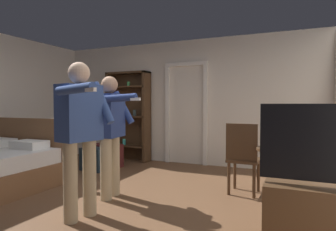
{
  "coord_description": "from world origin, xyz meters",
  "views": [
    {
      "loc": [
        2.29,
        -3.15,
        1.25
      ],
      "look_at": [
        0.81,
        0.2,
        1.11
      ],
      "focal_mm": 31.67,
      "sensor_mm": 36.0,
      "label": 1
    }
  ],
  "objects": [
    {
      "name": "laptop",
      "position": [
        2.08,
        0.74,
        0.75
      ],
      "size": [
        0.38,
        0.39,
        0.15
      ],
      "color": "black",
      "rests_on": "side_table"
    },
    {
      "name": "wall_back",
      "position": [
        0.0,
        2.77,
        1.29
      ],
      "size": [
        5.95,
        0.12,
        2.59
      ],
      "primitive_type": "cube",
      "color": "silver",
      "rests_on": "ground_plane"
    },
    {
      "name": "ground_plane",
      "position": [
        0.0,
        0.0,
        0.0
      ],
      "size": [
        6.28,
        6.28,
        0.0
      ],
      "primitive_type": "plane",
      "color": "brown"
    },
    {
      "name": "bookshelf",
      "position": [
        -1.18,
        2.54,
        1.06
      ],
      "size": [
        0.99,
        0.32,
        1.96
      ],
      "color": "#4C331E",
      "rests_on": "ground_plane"
    },
    {
      "name": "side_table",
      "position": [
        2.12,
        0.78,
        0.47
      ],
      "size": [
        0.64,
        0.64,
        0.7
      ],
      "color": "#4C331E",
      "rests_on": "ground_plane"
    },
    {
      "name": "doorway_frame",
      "position": [
        0.13,
        2.69,
        1.22
      ],
      "size": [
        0.93,
        0.08,
        2.13
      ],
      "color": "white",
      "rests_on": "ground_plane"
    },
    {
      "name": "wooden_chair",
      "position": [
        1.6,
        0.97,
        0.54
      ],
      "size": [
        0.44,
        0.44,
        0.99
      ],
      "color": "#4C331E",
      "rests_on": "ground_plane"
    },
    {
      "name": "tv_flatscreen",
      "position": [
        2.56,
        -0.24,
        0.37
      ],
      "size": [
        1.18,
        0.4,
        1.26
      ],
      "color": "#4C331E",
      "rests_on": "ground_plane"
    },
    {
      "name": "person_striped_shirt",
      "position": [
        -0.0,
        0.14,
        0.93
      ],
      "size": [
        0.72,
        0.57,
        1.62
      ],
      "color": "tan",
      "rests_on": "ground_plane"
    },
    {
      "name": "person_blue_shirt",
      "position": [
        0.13,
        -0.62,
        1.0
      ],
      "size": [
        0.68,
        0.71,
        1.71
      ],
      "color": "tan",
      "rests_on": "ground_plane"
    },
    {
      "name": "suitcase_small",
      "position": [
        -1.21,
        1.71,
        0.23
      ],
      "size": [
        0.64,
        0.45,
        0.46
      ],
      "primitive_type": "cube",
      "rotation": [
        0.0,
        0.0,
        -0.13
      ],
      "color": "#4C1919",
      "rests_on": "ground_plane"
    },
    {
      "name": "bottle_on_table",
      "position": [
        2.26,
        0.7,
        0.82
      ],
      "size": [
        0.06,
        0.06,
        0.27
      ],
      "color": "#1A5410",
      "rests_on": "side_table"
    },
    {
      "name": "suitcase_dark",
      "position": [
        -1.23,
        1.41,
        0.21
      ],
      "size": [
        0.53,
        0.44,
        0.43
      ],
      "primitive_type": "cube",
      "rotation": [
        0.0,
        0.0,
        -0.12
      ],
      "color": "#1E2D38",
      "rests_on": "ground_plane"
    }
  ]
}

